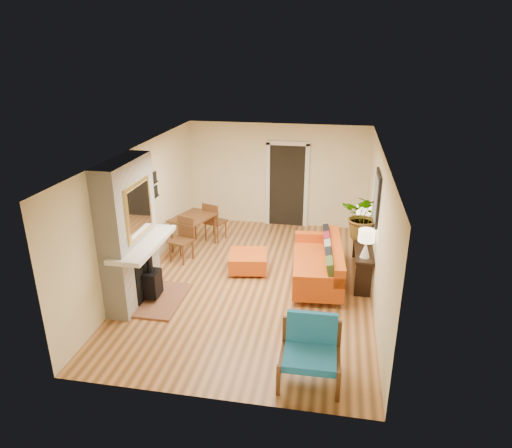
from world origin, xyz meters
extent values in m
plane|color=tan|center=(0.00, 0.00, 0.00)|extent=(6.50, 6.50, 0.00)
plane|color=white|center=(0.00, 0.00, 2.60)|extent=(6.50, 6.50, 0.00)
plane|color=#FDF2C6|center=(0.00, 3.25, 1.30)|extent=(4.50, 0.00, 4.50)
plane|color=#FDF2C6|center=(0.00, -3.25, 1.30)|extent=(4.50, 0.00, 4.50)
plane|color=#FDF2C6|center=(-2.25, 0.00, 1.30)|extent=(0.00, 6.50, 6.50)
plane|color=#FDF2C6|center=(2.25, 0.00, 1.30)|extent=(0.00, 6.50, 6.50)
cube|color=black|center=(0.25, 3.22, 1.05)|extent=(0.88, 0.06, 2.10)
cube|color=white|center=(-0.24, 3.21, 1.05)|extent=(0.10, 0.08, 2.18)
cube|color=white|center=(0.74, 3.21, 1.05)|extent=(0.10, 0.08, 2.18)
cube|color=white|center=(0.25, 3.21, 2.13)|extent=(1.08, 0.08, 0.10)
cube|color=black|center=(2.22, 0.40, 1.75)|extent=(0.04, 0.85, 0.95)
cube|color=slate|center=(2.19, 0.40, 1.75)|extent=(0.01, 0.70, 0.80)
cube|color=black|center=(-2.21, 0.35, 1.42)|extent=(0.06, 0.95, 0.02)
cube|color=black|center=(-2.21, 0.35, 1.72)|extent=(0.06, 0.95, 0.02)
cube|color=white|center=(-2.04, -1.00, 1.86)|extent=(0.42, 1.50, 1.48)
cube|color=white|center=(-2.04, -1.00, 0.56)|extent=(0.42, 1.50, 1.12)
cube|color=white|center=(-1.79, -1.00, 1.12)|extent=(0.60, 1.68, 0.08)
cube|color=black|center=(-1.83, -1.00, 0.45)|extent=(0.03, 0.72, 0.78)
cube|color=brown|center=(-1.53, -1.00, 0.02)|extent=(0.75, 1.30, 0.04)
cube|color=black|center=(-1.71, -1.00, 0.34)|extent=(0.30, 0.36, 0.48)
cylinder|color=black|center=(-1.71, -1.00, 0.78)|extent=(0.10, 0.10, 0.40)
cube|color=gold|center=(-1.82, -1.00, 1.75)|extent=(0.04, 0.95, 0.95)
cube|color=silver|center=(-1.80, -1.00, 1.75)|extent=(0.01, 0.82, 0.82)
cylinder|color=silver|center=(0.92, -0.67, 0.05)|extent=(0.04, 0.04, 0.10)
cylinder|color=silver|center=(1.63, -0.61, 0.05)|extent=(0.04, 0.04, 0.10)
cylinder|color=silver|center=(0.77, 1.22, 0.05)|extent=(0.04, 0.04, 0.10)
cylinder|color=silver|center=(1.48, 1.27, 0.05)|extent=(0.04, 0.04, 0.10)
cube|color=#D25413|center=(1.20, 0.30, 0.25)|extent=(1.07, 2.20, 0.30)
cube|color=#D25413|center=(1.56, 0.33, 0.58)|extent=(0.37, 2.14, 0.36)
cube|color=#D25413|center=(1.28, -0.67, 0.51)|extent=(0.93, 0.25, 0.20)
cube|color=#D25413|center=(1.13, 1.28, 0.51)|extent=(0.93, 0.25, 0.20)
cube|color=#415826|center=(1.48, -0.49, 0.63)|extent=(0.23, 0.42, 0.42)
cube|color=black|center=(1.45, -0.09, 0.63)|extent=(0.23, 0.42, 0.42)
cube|color=gray|center=(1.41, 0.32, 0.63)|extent=(0.23, 0.42, 0.42)
cube|color=maroon|center=(1.39, 0.67, 0.63)|extent=(0.23, 0.42, 0.42)
cube|color=black|center=(1.36, 1.08, 0.63)|extent=(0.23, 0.42, 0.42)
cylinder|color=silver|center=(-0.47, 0.11, 0.03)|extent=(0.04, 0.04, 0.06)
cylinder|color=silver|center=(0.14, 0.21, 0.03)|extent=(0.04, 0.04, 0.06)
cylinder|color=silver|center=(-0.57, 0.72, 0.03)|extent=(0.04, 0.04, 0.06)
cylinder|color=silver|center=(0.04, 0.82, 0.03)|extent=(0.04, 0.04, 0.06)
cube|color=#D25413|center=(-0.21, 0.46, 0.22)|extent=(0.87, 0.87, 0.32)
cube|color=brown|center=(0.87, -2.66, 0.32)|extent=(0.07, 0.81, 0.05)
cube|color=brown|center=(0.88, -3.01, 0.24)|extent=(0.06, 0.06, 0.48)
cube|color=brown|center=(0.87, -2.30, 0.38)|extent=(0.06, 0.06, 0.76)
cube|color=brown|center=(1.65, -2.64, 0.32)|extent=(0.07, 0.81, 0.05)
cube|color=brown|center=(1.66, -3.00, 0.24)|extent=(0.06, 0.06, 0.48)
cube|color=brown|center=(1.65, -2.29, 0.38)|extent=(0.06, 0.06, 0.76)
cube|color=#228ED1|center=(1.26, -2.65, 0.39)|extent=(0.73, 0.68, 0.11)
cube|color=#228ED1|center=(1.26, -2.33, 0.65)|extent=(0.72, 0.19, 0.44)
cube|color=brown|center=(-1.65, 1.35, 0.75)|extent=(1.00, 1.19, 0.04)
cylinder|color=brown|center=(-2.06, 1.03, 0.37)|extent=(0.06, 0.06, 0.73)
cylinder|color=brown|center=(-1.52, 0.85, 0.37)|extent=(0.06, 0.06, 0.73)
cylinder|color=brown|center=(-1.78, 1.86, 0.37)|extent=(0.06, 0.06, 0.73)
cylinder|color=brown|center=(-1.24, 1.68, 0.37)|extent=(0.06, 0.06, 0.73)
cube|color=brown|center=(-1.72, 0.68, 0.46)|extent=(0.54, 0.54, 0.04)
cube|color=brown|center=(-1.65, 0.87, 0.71)|extent=(0.42, 0.18, 0.47)
cylinder|color=brown|center=(-1.94, 0.57, 0.22)|extent=(0.04, 0.04, 0.45)
cylinder|color=brown|center=(-1.61, 0.46, 0.22)|extent=(0.04, 0.04, 0.45)
cylinder|color=brown|center=(-1.83, 0.90, 0.22)|extent=(0.04, 0.04, 0.45)
cylinder|color=brown|center=(-1.50, 0.79, 0.22)|extent=(0.04, 0.04, 0.45)
cube|color=brown|center=(-1.29, 1.93, 0.46)|extent=(0.54, 0.54, 0.04)
cube|color=brown|center=(-1.36, 1.74, 0.71)|extent=(0.42, 0.18, 0.47)
cylinder|color=brown|center=(-1.51, 1.82, 0.22)|extent=(0.04, 0.04, 0.45)
cylinder|color=brown|center=(-1.18, 1.71, 0.22)|extent=(0.04, 0.04, 0.45)
cylinder|color=brown|center=(-1.40, 2.15, 0.22)|extent=(0.04, 0.04, 0.45)
cylinder|color=brown|center=(-1.07, 2.04, 0.22)|extent=(0.04, 0.04, 0.45)
cube|color=black|center=(2.07, 0.66, 0.70)|extent=(0.34, 1.85, 0.05)
cube|color=black|center=(2.07, -0.19, 0.34)|extent=(0.30, 0.04, 0.68)
cube|color=black|center=(2.07, 1.51, 0.34)|extent=(0.30, 0.04, 0.68)
cone|color=white|center=(2.07, -0.02, 0.88)|extent=(0.18, 0.18, 0.30)
cylinder|color=white|center=(2.07, -0.02, 1.05)|extent=(0.03, 0.03, 0.06)
cylinder|color=#FFEABF|center=(2.07, -0.02, 1.16)|extent=(0.30, 0.30, 0.22)
cone|color=white|center=(2.07, 1.33, 0.88)|extent=(0.18, 0.18, 0.30)
cylinder|color=white|center=(2.07, 1.33, 1.05)|extent=(0.03, 0.03, 0.06)
cylinder|color=#FFEABF|center=(2.07, 1.33, 1.16)|extent=(0.30, 0.30, 0.22)
imported|color=#1E5919|center=(2.06, 0.90, 1.19)|extent=(1.04, 0.97, 0.94)
camera|label=1|loc=(1.46, -7.83, 4.33)|focal=32.00mm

